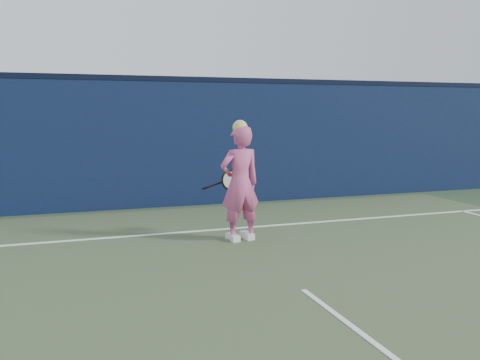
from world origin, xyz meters
name	(u,v)px	position (x,y,z in m)	size (l,w,h in m)	color
ground	(353,328)	(0.00, 0.00, 0.00)	(80.00, 80.00, 0.00)	#2A442A
backstop_wall	(188,144)	(0.00, 6.50, 1.25)	(24.00, 0.40, 2.50)	#0B1833
wall_cap	(187,80)	(0.00, 6.50, 2.55)	(24.00, 0.42, 0.10)	black
player	(240,183)	(0.05, 3.29, 0.86)	(0.67, 0.49, 1.78)	#CD5089
racket	(228,181)	(0.00, 3.71, 0.84)	(0.61, 0.15, 0.32)	black
court_lines	(374,343)	(0.00, -0.33, 0.01)	(11.00, 12.04, 0.01)	white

